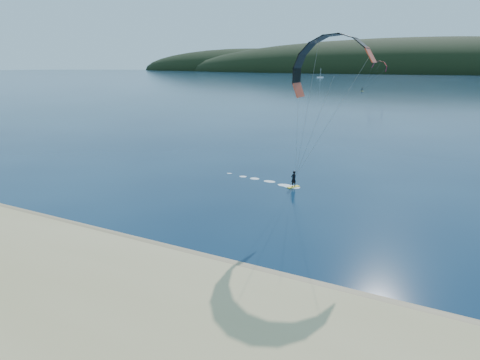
# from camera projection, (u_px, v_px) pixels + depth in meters

# --- Properties ---
(ground) EXTENTS (1800.00, 1800.00, 0.00)m
(ground) POSITION_uv_depth(u_px,v_px,m) (152.00, 288.00, 26.56)
(ground) COLOR #071A34
(ground) RESTS_ON ground
(wet_sand) EXTENTS (220.00, 2.50, 0.10)m
(wet_sand) POSITION_uv_depth(u_px,v_px,m) (190.00, 259.00, 30.39)
(wet_sand) COLOR olive
(wet_sand) RESTS_ON ground
(headland) EXTENTS (1200.00, 310.00, 140.00)m
(headland) POSITION_uv_depth(u_px,v_px,m) (445.00, 73.00, 662.42)
(headland) COLOR black
(headland) RESTS_ON ground
(kitesurfer_near) EXTENTS (20.12, 6.92, 16.66)m
(kitesurfer_near) POSITION_uv_depth(u_px,v_px,m) (331.00, 80.00, 39.42)
(kitesurfer_near) COLOR yellow
(kitesurfer_near) RESTS_ON ground
(kitesurfer_far) EXTENTS (13.48, 7.52, 15.22)m
(kitesurfer_far) POSITION_uv_depth(u_px,v_px,m) (379.00, 69.00, 205.39)
(kitesurfer_far) COLOR yellow
(kitesurfer_far) RESTS_ON ground
(sailboat) EXTENTS (7.36, 4.56, 10.23)m
(sailboat) POSITION_uv_depth(u_px,v_px,m) (320.00, 77.00, 422.57)
(sailboat) COLOR white
(sailboat) RESTS_ON ground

